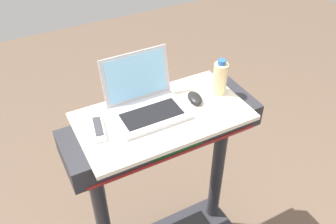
% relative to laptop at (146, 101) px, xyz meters
% --- Properties ---
extents(desk_board, '(0.74, 0.41, 0.02)m').
position_rel_laptop_xyz_m(desk_board, '(0.05, -0.06, -0.06)').
color(desk_board, beige).
rests_on(desk_board, treadmill_base).
extents(laptop, '(0.31, 0.27, 0.23)m').
position_rel_laptop_xyz_m(laptop, '(0.00, 0.00, 0.00)').
color(laptop, '#B7B7BC').
rests_on(laptop, desk_board).
extents(computer_mouse, '(0.07, 0.11, 0.03)m').
position_rel_laptop_xyz_m(computer_mouse, '(0.22, -0.04, -0.03)').
color(computer_mouse, black).
rests_on(computer_mouse, desk_board).
extents(water_bottle, '(0.07, 0.07, 0.17)m').
position_rel_laptop_xyz_m(water_bottle, '(0.36, -0.04, 0.03)').
color(water_bottle, beige).
rests_on(water_bottle, desk_board).
extents(tv_remote, '(0.08, 0.17, 0.02)m').
position_rel_laptop_xyz_m(tv_remote, '(-0.23, -0.03, -0.04)').
color(tv_remote, silver).
rests_on(tv_remote, desk_board).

